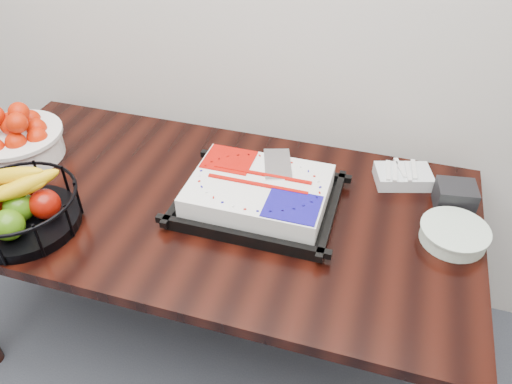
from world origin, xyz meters
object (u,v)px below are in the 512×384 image
(tangerine_bowl, at_px, (14,135))
(table, at_px, (204,220))
(plate_stack, at_px, (454,234))
(cake_tray, at_px, (259,194))
(fruit_basket, at_px, (19,207))
(napkin_box, at_px, (455,197))

(tangerine_bowl, bearing_deg, table, -3.32)
(table, relative_size, plate_stack, 8.76)
(cake_tray, xyz_separation_m, plate_stack, (0.61, 0.01, -0.02))
(tangerine_bowl, bearing_deg, fruit_basket, -50.84)
(table, xyz_separation_m, fruit_basket, (-0.48, -0.28, 0.17))
(table, xyz_separation_m, cake_tray, (0.19, 0.03, 0.13))
(tangerine_bowl, height_order, plate_stack, tangerine_bowl)
(tangerine_bowl, height_order, napkin_box, tangerine_bowl)
(table, relative_size, napkin_box, 14.74)
(cake_tray, bearing_deg, napkin_box, 16.24)
(fruit_basket, xyz_separation_m, napkin_box, (1.28, 0.49, -0.04))
(fruit_basket, bearing_deg, cake_tray, 24.71)
(table, height_order, plate_stack, plate_stack)
(fruit_basket, distance_m, napkin_box, 1.37)
(fruit_basket, relative_size, napkin_box, 2.96)
(fruit_basket, height_order, plate_stack, fruit_basket)
(plate_stack, distance_m, napkin_box, 0.17)
(table, height_order, fruit_basket, fruit_basket)
(plate_stack, bearing_deg, tangerine_bowl, 179.99)
(table, distance_m, plate_stack, 0.81)
(tangerine_bowl, height_order, fruit_basket, tangerine_bowl)
(table, xyz_separation_m, napkin_box, (0.80, 0.21, 0.13))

